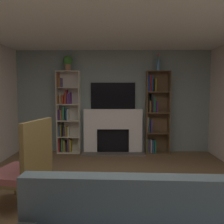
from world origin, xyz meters
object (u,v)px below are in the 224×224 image
bookshelf_left (67,116)px  vase_with_flowers (158,64)px  tv (113,96)px  potted_plant (68,62)px  fireplace (113,130)px  bookshelf_right (155,113)px  armchair (26,166)px

bookshelf_left → vase_with_flowers: vase_with_flowers is taller
tv → potted_plant: potted_plant is taller
potted_plant → vase_with_flowers: 2.16m
potted_plant → vase_with_flowers: size_ratio=0.86×
bookshelf_left → vase_with_flowers: size_ratio=4.73×
fireplace → bookshelf_right: bearing=-0.4°
bookshelf_left → tv: bearing=4.0°
tv → bookshelf_right: bearing=-4.8°
bookshelf_left → potted_plant: bearing=-38.6°
bookshelf_left → fireplace: bearing=0.0°
armchair → bookshelf_right: bearing=54.0°
potted_plant → vase_with_flowers: vase_with_flowers is taller
armchair → vase_with_flowers: bearing=52.8°
armchair → bookshelf_left: bearing=90.7°
potted_plant → fireplace: bearing=2.2°
bookshelf_left → armchair: (0.03, -2.91, -0.36)m
bookshelf_right → potted_plant: (-2.10, -0.03, 1.21)m
bookshelf_left → armchair: bearing=-89.3°
vase_with_flowers → bookshelf_right: bearing=151.8°
fireplace → armchair: bearing=-110.7°
bookshelf_left → vase_with_flowers: (2.21, -0.04, 1.24)m
potted_plant → bookshelf_left: bearing=141.4°
bookshelf_left → potted_plant: 1.30m
bookshelf_right → potted_plant: bearing=-179.1°
bookshelf_right → vase_with_flowers: (0.07, -0.04, 1.16)m
bookshelf_left → bookshelf_right: (2.15, -0.01, 0.08)m
bookshelf_right → potted_plant: potted_plant is taller
bookshelf_left → potted_plant: size_ratio=5.52×
vase_with_flowers → armchair: bearing=-127.2°
bookshelf_right → armchair: size_ratio=1.74×
tv → vase_with_flowers: bearing=-6.4°
bookshelf_left → bookshelf_right: bearing=-0.2°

